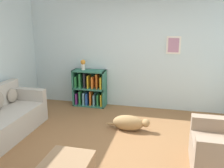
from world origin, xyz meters
The scene contains 5 objects.
ground_plane centered at (0.00, 0.00, 0.00)m, with size 14.00×14.00×0.00m, color brown.
wall_back centered at (0.00, 2.25, 1.30)m, with size 5.60×0.13×2.60m.
bookshelf centered at (-0.97, 2.03, 0.43)m, with size 0.81×0.34×0.91m.
dog centered at (0.24, 0.84, 0.16)m, with size 0.89×0.28×0.31m.
vase centered at (-1.11, 2.01, 1.05)m, with size 0.12×0.12×0.25m.
Camera 1 is at (0.97, -3.64, 2.18)m, focal length 40.00 mm.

